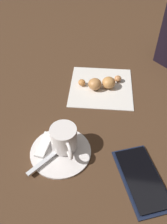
% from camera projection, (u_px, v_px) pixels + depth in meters
% --- Properties ---
extents(ground_plane, '(1.80, 1.80, 0.00)m').
position_uv_depth(ground_plane, '(81.00, 116.00, 0.60)').
color(ground_plane, '#482F1E').
extents(saucer, '(0.13, 0.13, 0.01)m').
position_uv_depth(saucer, '(61.00, 151.00, 0.52)').
color(saucer, white).
rests_on(saucer, ground).
extents(espresso_cup, '(0.08, 0.06, 0.05)m').
position_uv_depth(espresso_cup, '(64.00, 138.00, 0.50)').
color(espresso_cup, white).
rests_on(espresso_cup, saucer).
extents(teaspoon, '(0.10, 0.08, 0.01)m').
position_uv_depth(teaspoon, '(58.00, 150.00, 0.51)').
color(teaspoon, silver).
rests_on(teaspoon, saucer).
extents(sugar_packet, '(0.07, 0.03, 0.01)m').
position_uv_depth(sugar_packet, '(44.00, 144.00, 0.52)').
color(sugar_packet, white).
rests_on(sugar_packet, saucer).
extents(napkin, '(0.19, 0.18, 0.00)m').
position_uv_depth(napkin, '(101.00, 87.00, 0.68)').
color(napkin, silver).
rests_on(napkin, ground).
extents(croissant, '(0.07, 0.13, 0.03)m').
position_uv_depth(croissant, '(102.00, 83.00, 0.66)').
color(croissant, '#C67F40').
rests_on(croissant, napkin).
extents(cell_phone, '(0.17, 0.12, 0.01)m').
position_uv_depth(cell_phone, '(141.00, 178.00, 0.47)').
color(cell_phone, '#141C32').
rests_on(cell_phone, ground).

